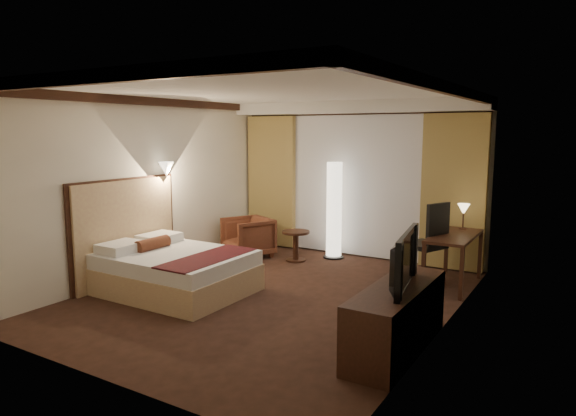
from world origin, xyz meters
The scene contains 21 objects.
floor centered at (0.00, 0.00, 0.00)m, with size 4.50×5.50×0.01m, color black.
ceiling centered at (0.00, 0.00, 2.70)m, with size 4.50×5.50×0.01m, color white.
back_wall centered at (0.00, 2.75, 1.35)m, with size 4.50×0.02×2.70m, color white.
left_wall centered at (-2.25, 0.00, 1.35)m, with size 0.02×5.50×2.70m, color white.
right_wall centered at (2.25, 0.00, 1.35)m, with size 0.02×5.50×2.70m, color white.
crown_molding centered at (0.00, 0.00, 2.64)m, with size 4.50×5.50×0.12m, color black, non-canonical shape.
soffit centered at (0.00, 2.50, 2.60)m, with size 4.50×0.50×0.20m, color white.
curtain_sheer centered at (0.00, 2.67, 1.25)m, with size 2.48×0.04×2.45m, color silver.
curtain_left_drape centered at (-1.70, 2.61, 1.25)m, with size 1.00×0.14×2.45m, color #A3914A.
curtain_right_drape centered at (1.70, 2.61, 1.25)m, with size 1.00×0.14×2.45m, color #A3914A.
wall_sconce centered at (-2.09, 0.22, 1.62)m, with size 0.24×0.24×0.24m, color white, non-canonical shape.
bed centered at (-1.23, -0.53, 0.28)m, with size 1.91×1.49×0.56m, color white, non-canonical shape.
headboard centered at (-2.20, -0.53, 0.75)m, with size 0.12×1.79×1.50m, color tan, non-canonical shape.
armchair centered at (-1.59, 1.65, 0.38)m, with size 0.74×0.70×0.77m, color #542D19.
side_table centered at (-0.70, 1.81, 0.26)m, with size 0.47×0.47×0.52m, color black, non-canonical shape.
floor_lamp centered at (-0.24, 2.34, 0.84)m, with size 0.36×0.36×1.69m, color white, non-canonical shape.
desk centered at (1.95, 1.73, 0.38)m, with size 0.55×1.30×0.75m, color black, non-canonical shape.
desk_lamp centered at (1.95, 2.23, 0.92)m, with size 0.18×0.18×0.34m, color #FFD899, non-canonical shape.
office_chair centered at (1.54, 1.68, 0.60)m, with size 0.58×0.58×1.21m, color black, non-canonical shape.
dresser centered at (2.00, -0.79, 0.33)m, with size 0.50×1.72×0.67m, color black, non-canonical shape.
television centered at (1.97, -0.79, 0.98)m, with size 1.09×0.63×0.14m, color black.
Camera 1 is at (3.62, -5.57, 2.20)m, focal length 32.00 mm.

